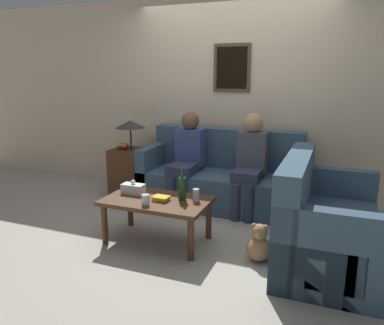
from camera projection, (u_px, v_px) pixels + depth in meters
The scene contains 14 objects.
ground_plane at pixel (208, 217), 4.36m from camera, with size 16.00×16.00×0.00m, color #ADA899.
wall_back at pixel (232, 99), 4.88m from camera, with size 9.00×0.08×2.60m.
couch_main at pixel (221, 179), 4.72m from camera, with size 1.95×0.81×0.94m.
couch_side at pixel (323, 227), 3.27m from camera, with size 0.81×1.39×0.94m.
coffee_table at pixel (157, 205), 3.67m from camera, with size 1.03×0.61×0.44m.
side_table_with_lamp at pixel (129, 167), 5.06m from camera, with size 0.46×0.42×1.03m.
wine_bottle at pixel (182, 188), 3.61m from camera, with size 0.08×0.08×0.32m.
drinking_glass at pixel (146, 200), 3.48m from camera, with size 0.07×0.07×0.10m.
book_stack at pixel (161, 198), 3.61m from camera, with size 0.16×0.13×0.04m.
soda_can at pixel (196, 195), 3.58m from camera, with size 0.07×0.07×0.12m.
tissue_box at pixel (133, 189), 3.81m from camera, with size 0.23×0.12×0.15m.
person_left at pixel (187, 155), 4.66m from camera, with size 0.34×0.61×1.17m.
person_right at pixel (250, 159), 4.38m from camera, with size 0.34×0.59×1.18m.
teddy_bear at pixel (259, 245), 3.33m from camera, with size 0.22×0.22×0.35m.
Camera 1 is at (1.33, -3.86, 1.65)m, focal length 35.00 mm.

